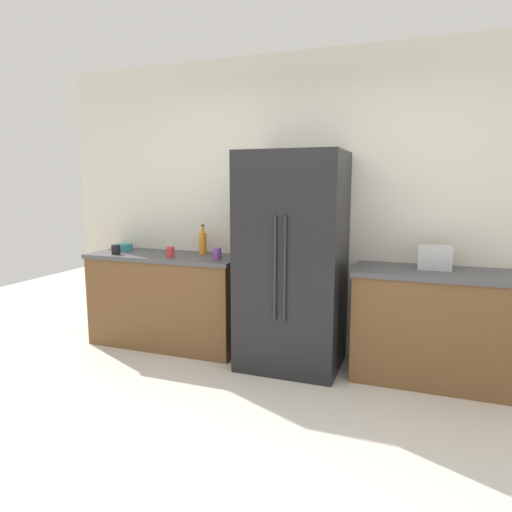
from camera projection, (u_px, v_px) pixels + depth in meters
ground_plane at (233, 455)px, 2.65m from camera, size 10.18×10.18×0.00m
kitchen_back_panel at (310, 207)px, 4.16m from camera, size 5.09×0.10×2.73m
counter_left at (168, 300)px, 4.43m from camera, size 1.52×0.59×0.90m
counter_right at (433, 326)px, 3.61m from camera, size 1.26×0.59×0.90m
refrigerator at (292, 261)px, 3.85m from camera, size 0.85×0.72×1.84m
toaster at (435, 257)px, 3.59m from camera, size 0.25×0.16×0.19m
bottle_a at (203, 243)px, 4.36m from camera, size 0.07×0.07×0.29m
cup_a at (171, 252)px, 4.20m from camera, size 0.07×0.07×0.09m
cup_b at (217, 254)px, 4.07m from camera, size 0.08×0.08×0.10m
cup_c at (116, 250)px, 4.36m from camera, size 0.09×0.09×0.09m
bowl_a at (124, 247)px, 4.62m from camera, size 0.19×0.19×0.06m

